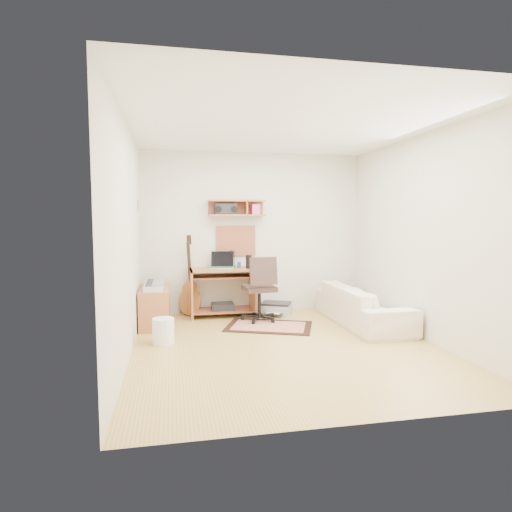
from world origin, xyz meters
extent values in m
cube|color=tan|center=(0.00, 0.00, -0.01)|extent=(3.60, 4.00, 0.01)
cube|color=white|center=(0.00, 0.00, 2.60)|extent=(3.60, 4.00, 0.01)
cube|color=beige|center=(0.00, 2.00, 1.30)|extent=(3.60, 0.01, 2.60)
cube|color=beige|center=(-1.80, 0.00, 1.30)|extent=(0.01, 4.00, 2.60)
cube|color=beige|center=(1.80, 0.00, 1.30)|extent=(0.01, 4.00, 2.60)
cube|color=#AD673D|center=(-0.30, 1.88, 1.70)|extent=(0.90, 0.25, 0.26)
cube|color=tan|center=(-0.30, 1.98, 1.17)|extent=(0.64, 0.03, 0.49)
cube|color=#4C8CBF|center=(-1.79, 1.50, 1.72)|extent=(0.02, 0.20, 0.15)
cylinder|color=black|center=(-0.14, 1.68, 0.86)|extent=(0.09, 0.09, 0.21)
cylinder|color=#2F378E|center=(-0.27, 1.83, 0.79)|extent=(0.06, 0.06, 0.09)
cube|color=black|center=(-0.48, 1.87, 1.68)|extent=(0.34, 0.16, 0.18)
cube|color=beige|center=(0.01, 0.91, 0.01)|extent=(1.39, 1.16, 0.02)
cube|color=#AD673D|center=(-1.58, 1.30, 0.28)|extent=(0.40, 0.90, 0.55)
cube|color=#B2B5BA|center=(-1.58, 1.30, 0.59)|extent=(0.26, 0.83, 0.07)
cylinder|color=white|center=(-1.44, 0.36, 0.16)|extent=(0.29, 0.29, 0.32)
cube|color=#A5A8AA|center=(0.30, 1.67, 0.08)|extent=(0.58, 0.53, 0.18)
imported|color=beige|center=(1.38, 0.81, 0.37)|extent=(0.55, 1.90, 0.74)
camera|label=1|loc=(-1.30, -4.79, 1.52)|focal=29.44mm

